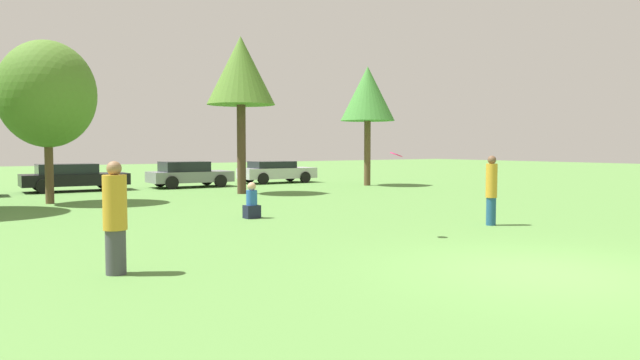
{
  "coord_description": "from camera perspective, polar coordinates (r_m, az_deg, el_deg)",
  "views": [
    {
      "loc": [
        -8.25,
        -5.53,
        2.02
      ],
      "look_at": [
        -0.94,
        4.94,
        1.27
      ],
      "focal_mm": 32.82,
      "sensor_mm": 36.0,
      "label": 1
    }
  ],
  "objects": [
    {
      "name": "bystander_sitting",
      "position": [
        16.46,
        -6.67,
        -2.26
      ],
      "size": [
        0.41,
        0.34,
        1.01
      ],
      "color": "#191E33",
      "rests_on": "ground"
    },
    {
      "name": "tree_1",
      "position": [
        22.57,
        -25.07,
        7.57
      ],
      "size": [
        3.28,
        3.28,
        5.68
      ],
      "color": "brown",
      "rests_on": "ground"
    },
    {
      "name": "parked_car_grey",
      "position": [
        29.39,
        -12.72,
        0.59
      ],
      "size": [
        4.01,
        2.18,
        1.27
      ],
      "rotation": [
        0.0,
        0.0,
        -0.05
      ],
      "color": "slate",
      "rests_on": "ground"
    },
    {
      "name": "person_thrower",
      "position": [
        9.71,
        -19.35,
        -3.5
      ],
      "size": [
        0.37,
        0.37,
        1.78
      ],
      "rotation": [
        0.0,
        0.0,
        0.04
      ],
      "color": "#3F3F47",
      "rests_on": "ground"
    },
    {
      "name": "tree_2",
      "position": [
        25.11,
        -7.73,
        10.38
      ],
      "size": [
        2.86,
        2.86,
        6.62
      ],
      "color": "#473323",
      "rests_on": "ground"
    },
    {
      "name": "parked_car_black",
      "position": [
        28.37,
        -22.96,
        0.29
      ],
      "size": [
        4.54,
        2.15,
        1.23
      ],
      "rotation": [
        0.0,
        0.0,
        -0.05
      ],
      "color": "black",
      "rests_on": "ground"
    },
    {
      "name": "parked_car_silver",
      "position": [
        32.13,
        -4.32,
        0.85
      ],
      "size": [
        4.22,
        2.04,
        1.19
      ],
      "rotation": [
        0.0,
        0.0,
        -0.05
      ],
      "color": "#B2B2B7",
      "rests_on": "ground"
    },
    {
      "name": "ground_plane",
      "position": [
        10.13,
        21.05,
        -8.38
      ],
      "size": [
        120.0,
        120.0,
        0.0
      ],
      "primitive_type": "plane",
      "color": "#54843D"
    },
    {
      "name": "tree_3",
      "position": [
        30.13,
        4.66,
        8.3
      ],
      "size": [
        2.76,
        2.76,
        6.07
      ],
      "color": "brown",
      "rests_on": "ground"
    },
    {
      "name": "frisbee",
      "position": [
        12.89,
        7.45,
        2.48
      ],
      "size": [
        0.29,
        0.28,
        0.15
      ],
      "color": "#F21E72"
    },
    {
      "name": "person_catcher",
      "position": [
        15.47,
        16.37,
        -0.89
      ],
      "size": [
        0.29,
        0.29,
        1.78
      ],
      "rotation": [
        0.0,
        0.0,
        -3.11
      ],
      "color": "navy",
      "rests_on": "ground"
    }
  ]
}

